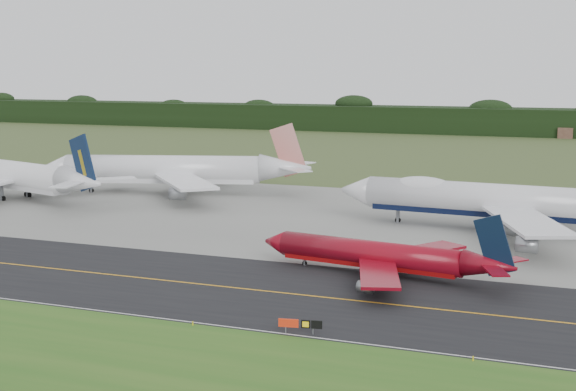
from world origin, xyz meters
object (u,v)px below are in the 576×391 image
at_px(jet_red_737, 383,256).
at_px(jet_navy_gold, 14,176).
at_px(jet_ba_747, 505,201).
at_px(jet_star_tail, 177,170).
at_px(taxiway_sign, 300,324).

distance_m(jet_red_737, jet_navy_gold, 103.58).
xyz_separation_m(jet_ba_747, jet_star_tail, (-77.89, 18.48, 0.08)).
xyz_separation_m(jet_star_tail, taxiway_sign, (62.63, -85.90, -4.52)).
distance_m(jet_red_737, jet_star_tail, 86.74).
relative_size(jet_navy_gold, taxiway_sign, 12.53).
relative_size(jet_ba_747, jet_navy_gold, 1.06).
relative_size(jet_red_737, taxiway_sign, 7.87).
height_order(jet_ba_747, jet_star_tail, jet_star_tail).
height_order(jet_ba_747, jet_red_737, jet_ba_747).
bearing_deg(jet_star_tail, jet_red_737, -41.50).
bearing_deg(jet_ba_747, jet_red_737, -108.40).
height_order(jet_red_737, taxiway_sign, jet_red_737).
height_order(jet_ba_747, jet_navy_gold, jet_ba_747).
distance_m(jet_navy_gold, jet_star_tail, 37.26).
height_order(jet_star_tail, taxiway_sign, jet_star_tail).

